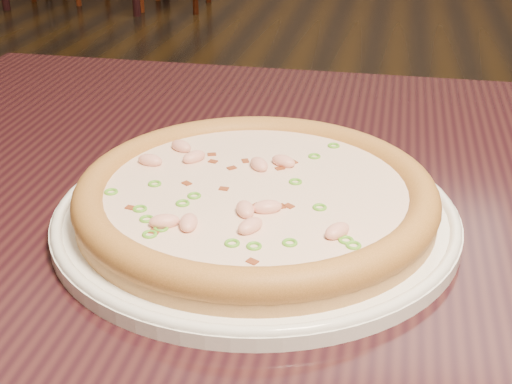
# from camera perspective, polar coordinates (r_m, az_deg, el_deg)

# --- Properties ---
(ground) EXTENTS (9.00, 9.00, 0.00)m
(ground) POSITION_cam_1_polar(r_m,az_deg,el_deg) (1.70, 5.33, -11.66)
(ground) COLOR black
(hero_table) EXTENTS (1.20, 0.80, 0.75)m
(hero_table) POSITION_cam_1_polar(r_m,az_deg,el_deg) (0.71, 10.39, -8.30)
(hero_table) COLOR black
(hero_table) RESTS_ON ground
(plate) EXTENTS (0.35, 0.35, 0.02)m
(plate) POSITION_cam_1_polar(r_m,az_deg,el_deg) (0.62, 0.00, -1.74)
(plate) COLOR white
(plate) RESTS_ON hero_table
(pizza) EXTENTS (0.31, 0.31, 0.03)m
(pizza) POSITION_cam_1_polar(r_m,az_deg,el_deg) (0.61, -0.02, -0.25)
(pizza) COLOR tan
(pizza) RESTS_ON plate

